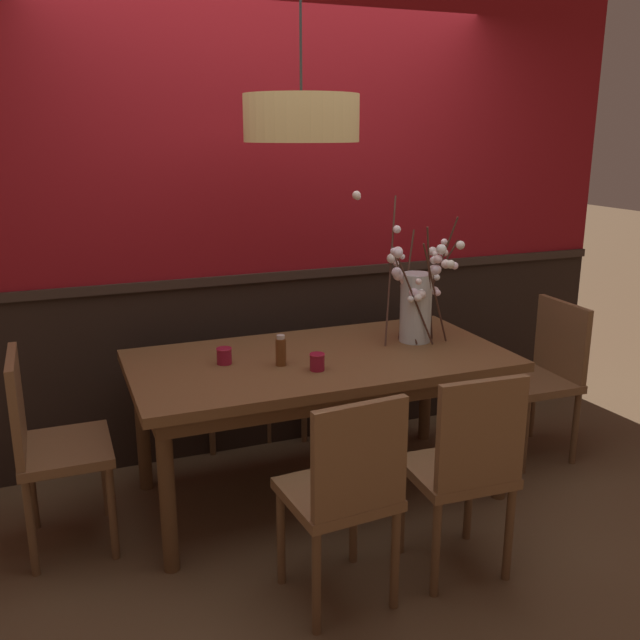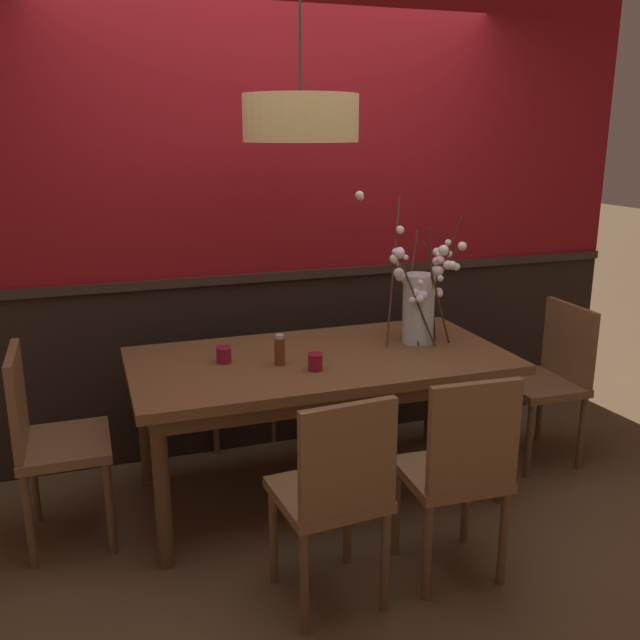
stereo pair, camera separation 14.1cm
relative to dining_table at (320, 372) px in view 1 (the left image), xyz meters
name	(u,v)px [view 1 (the left image)]	position (x,y,z in m)	size (l,w,h in m)	color
ground_plane	(320,492)	(0.00, 0.00, -0.67)	(24.00, 24.00, 0.00)	brown
back_wall	(273,200)	(0.00, 0.73, 0.79)	(4.41, 0.14, 2.95)	black
dining_table	(320,372)	(0.00, 0.00, 0.00)	(1.87, 0.95, 0.76)	brown
chair_head_west_end	(47,439)	(-1.30, -0.01, -0.14)	(0.39, 0.45, 0.93)	brown
chair_head_east_end	(543,370)	(1.38, -0.02, -0.16)	(0.41, 0.46, 0.90)	brown
chair_far_side_right	(315,345)	(0.31, 0.87, -0.15)	(0.43, 0.43, 0.94)	brown
chair_near_side_right	(466,465)	(0.30, -0.87, -0.16)	(0.42, 0.40, 0.92)	brown
chair_near_side_left	(345,489)	(-0.24, -0.87, -0.16)	(0.43, 0.43, 0.91)	brown
chair_far_side_left	(225,351)	(-0.27, 0.90, -0.13)	(0.45, 0.43, 0.98)	brown
vase_with_blossoms	(416,301)	(0.57, 0.06, 0.30)	(0.50, 0.48, 0.79)	silver
candle_holder_nearer_center	(224,356)	(-0.47, 0.06, 0.12)	(0.08, 0.08, 0.08)	maroon
candle_holder_nearer_edge	(317,362)	(-0.09, -0.19, 0.12)	(0.07, 0.07, 0.08)	maroon
condiment_bottle	(281,351)	(-0.23, -0.06, 0.15)	(0.05, 0.05, 0.15)	brown
pendant_lamp	(301,118)	(-0.10, -0.03, 1.22)	(0.52, 0.52, 1.16)	tan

